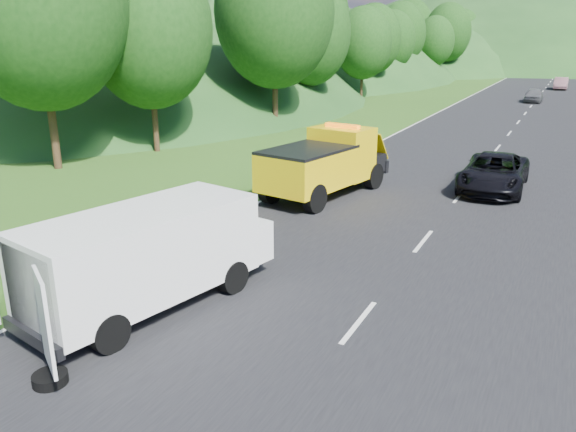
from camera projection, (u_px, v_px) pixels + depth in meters
The scene contains 13 objects.
ground at pixel (282, 269), 15.79m from camera, with size 320.00×320.00×0.00m, color #38661E.
road_surface at pixel (525, 113), 48.53m from camera, with size 14.00×200.00×0.02m, color black.
tree_line_left at pixel (362, 87), 75.01m from camera, with size 14.00×140.00×14.00m, color #224F17, non-canonical shape.
tow_truck at pixel (326, 163), 22.83m from camera, with size 3.52×6.85×2.81m.
white_van at pixel (150, 253), 13.21m from camera, with size 4.27×7.29×2.43m.
woman at pixel (203, 234), 18.65m from camera, with size 0.62×0.45×1.70m, color silver.
child at pixel (218, 251), 17.09m from camera, with size 0.54×0.42×1.10m, color tan.
worker at pixel (81, 343), 11.96m from camera, with size 1.25×0.72×1.94m, color black.
suitcase at pixel (153, 233), 17.85m from camera, with size 0.33×0.19×0.54m, color #5B5A44.
spare_tire at pixel (51, 384), 10.52m from camera, with size 0.65×0.65×0.20m, color black.
passing_suv at pixel (492, 190), 24.00m from camera, with size 2.52×5.47×1.52m, color black.
dist_car_a at pixel (533, 102), 57.21m from camera, with size 1.65×4.10×1.40m, color #46474B.
dist_car_b at pixel (560, 90), 71.47m from camera, with size 1.58×4.54×1.50m, color #704A52.
Camera 1 is at (6.73, -12.96, 6.19)m, focal length 35.00 mm.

